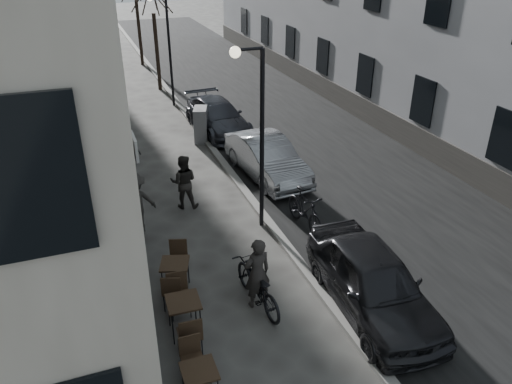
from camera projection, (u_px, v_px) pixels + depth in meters
ground at (375, 380)px, 9.39m from camera, size 120.00×120.00×0.00m
road at (262, 109)px, 23.88m from camera, size 7.30×60.00×0.00m
kerb at (187, 116)px, 22.73m from camera, size 0.25×60.00×0.12m
streetlamp_near at (256, 121)px, 12.87m from camera, size 0.90×0.28×5.09m
streetlamp_far at (165, 39)px, 22.85m from camera, size 0.90×0.28×5.09m
bistro_set_a at (200, 382)px, 8.77m from camera, size 0.61×1.50×0.89m
bistro_set_b at (184, 313)px, 10.29m from camera, size 0.71×1.68×0.98m
bistro_set_c at (176, 274)px, 11.53m from camera, size 0.90×1.62×0.93m
sign_board at (142, 348)px, 9.48m from camera, size 0.39×0.66×1.13m
utility_cabinet at (201, 125)px, 19.89m from camera, size 0.77×1.02×1.36m
bicycle at (257, 285)px, 11.07m from camera, size 0.93×2.07×1.05m
cyclist_rider at (257, 273)px, 10.92m from camera, size 0.67×0.48×1.72m
pedestrian_near at (184, 182)px, 14.95m from camera, size 0.98×0.87×1.69m
pedestrian_mid at (136, 203)px, 13.68m from camera, size 1.27×0.88×1.79m
pedestrian_far at (128, 156)px, 16.87m from camera, size 0.96×0.57×1.53m
car_near at (373, 281)px, 10.87m from camera, size 1.99×4.38×1.46m
car_mid at (267, 158)px, 16.94m from camera, size 1.83×4.29×1.37m
car_far at (218, 117)px, 20.87m from camera, size 2.11×4.58×1.30m
moped at (305, 210)px, 13.96m from camera, size 0.68×1.96×1.16m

